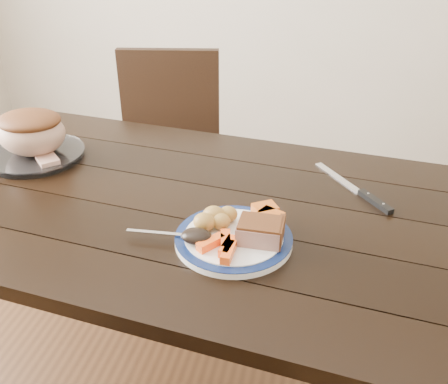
% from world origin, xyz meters
% --- Properties ---
extents(dining_table, '(1.69, 1.07, 0.75)m').
position_xyz_m(dining_table, '(0.00, 0.00, 0.66)').
color(dining_table, black).
rests_on(dining_table, ground).
extents(chair_far, '(0.49, 0.50, 0.93)m').
position_xyz_m(chair_far, '(-0.33, 0.74, 0.52)').
color(chair_far, black).
rests_on(chair_far, ground).
extents(dinner_plate, '(0.27, 0.27, 0.02)m').
position_xyz_m(dinner_plate, '(0.13, -0.16, 0.76)').
color(dinner_plate, white).
rests_on(dinner_plate, dining_table).
extents(plate_rim, '(0.27, 0.27, 0.02)m').
position_xyz_m(plate_rim, '(0.13, -0.16, 0.77)').
color(plate_rim, '#0E1D49').
rests_on(plate_rim, dinner_plate).
extents(serving_platter, '(0.29, 0.29, 0.02)m').
position_xyz_m(serving_platter, '(-0.56, 0.14, 0.76)').
color(serving_platter, white).
rests_on(serving_platter, dining_table).
extents(pork_slice, '(0.10, 0.08, 0.04)m').
position_xyz_m(pork_slice, '(0.20, -0.16, 0.79)').
color(pork_slice, '#A97667').
rests_on(pork_slice, dinner_plate).
extents(roasted_potatoes, '(0.09, 0.09, 0.05)m').
position_xyz_m(roasted_potatoes, '(0.08, -0.13, 0.79)').
color(roasted_potatoes, gold).
rests_on(roasted_potatoes, dinner_plate).
extents(carrot_batons, '(0.09, 0.11, 0.02)m').
position_xyz_m(carrot_batons, '(0.12, -0.22, 0.78)').
color(carrot_batons, '#FB5615').
rests_on(carrot_batons, dinner_plate).
extents(pumpkin_wedges, '(0.09, 0.09, 0.04)m').
position_xyz_m(pumpkin_wedges, '(0.20, -0.09, 0.79)').
color(pumpkin_wedges, orange).
rests_on(pumpkin_wedges, dinner_plate).
extents(dark_mushroom, '(0.07, 0.05, 0.03)m').
position_xyz_m(dark_mushroom, '(0.06, -0.21, 0.79)').
color(dark_mushroom, black).
rests_on(dark_mushroom, dinner_plate).
extents(fork, '(0.18, 0.03, 0.00)m').
position_xyz_m(fork, '(-0.01, -0.19, 0.77)').
color(fork, silver).
rests_on(fork, dinner_plate).
extents(roast_joint, '(0.21, 0.18, 0.13)m').
position_xyz_m(roast_joint, '(-0.56, 0.14, 0.83)').
color(roast_joint, tan).
rests_on(roast_joint, serving_platter).
extents(cut_slice, '(0.09, 0.09, 0.02)m').
position_xyz_m(cut_slice, '(-0.48, 0.09, 0.78)').
color(cut_slice, tan).
rests_on(cut_slice, serving_platter).
extents(carving_knife, '(0.22, 0.26, 0.01)m').
position_xyz_m(carving_knife, '(0.44, 0.12, 0.76)').
color(carving_knife, silver).
rests_on(carving_knife, dining_table).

